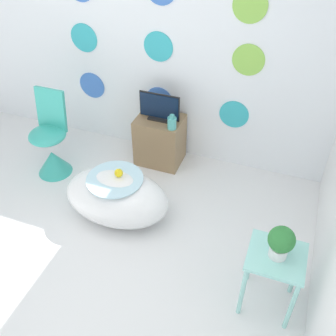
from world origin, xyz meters
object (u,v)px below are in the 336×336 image
bathtub (117,197)px  chair (51,149)px  potted_plant_left (281,242)px  tv (159,108)px  vase (172,123)px

bathtub → chair: 0.95m
chair → potted_plant_left: size_ratio=3.53×
bathtub → potted_plant_left: potted_plant_left is taller
chair → potted_plant_left: chair is taller
bathtub → tv: (0.06, 0.89, 0.41)m
tv → vase: tv is taller
chair → potted_plant_left: 2.43m
bathtub → vase: vase is taller
tv → chair: bearing=-150.1°
tv → vase: 0.22m
chair → potted_plant_left: bearing=-18.7°
bathtub → chair: size_ratio=1.08×
bathtub → potted_plant_left: size_ratio=3.81×
bathtub → chair: bearing=158.4°
bathtub → tv: tv is taller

